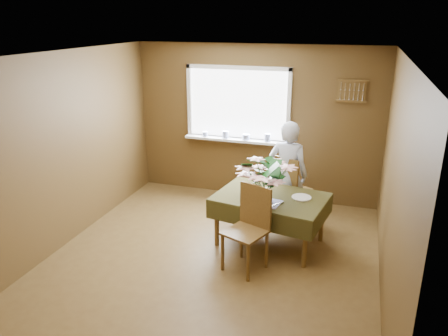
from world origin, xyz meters
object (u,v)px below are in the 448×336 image
(dining_table, at_px, (270,202))
(chair_near, at_px, (249,225))
(flower_bouquet, at_px, (266,174))
(seated_woman, at_px, (288,174))
(chair_far, at_px, (289,187))

(dining_table, relative_size, chair_near, 1.51)
(flower_bouquet, bearing_deg, seated_woman, 79.89)
(dining_table, bearing_deg, chair_far, 89.21)
(chair_near, bearing_deg, dining_table, 100.94)
(seated_woman, relative_size, flower_bouquet, 2.43)
(chair_far, distance_m, flower_bouquet, 0.99)
(dining_table, distance_m, flower_bouquet, 0.46)
(dining_table, distance_m, chair_far, 0.71)
(chair_far, distance_m, seated_woman, 0.23)
(chair_far, xyz_separation_m, chair_near, (-0.25, -1.33, -0.00))
(flower_bouquet, bearing_deg, chair_near, -100.10)
(dining_table, relative_size, seated_woman, 1.00)
(dining_table, height_order, flower_bouquet, flower_bouquet)
(seated_woman, distance_m, flower_bouquet, 0.85)
(chair_near, bearing_deg, seated_woman, 101.45)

